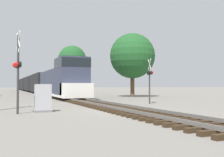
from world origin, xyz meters
name	(u,v)px	position (x,y,z in m)	size (l,w,h in m)	color
ground_plane	(122,111)	(0.00, 0.00, 0.00)	(400.00, 400.00, 0.00)	slate
rail_track_bed	(122,108)	(0.00, 0.00, 0.14)	(2.60, 160.00, 0.31)	#382819
freight_train	(33,84)	(0.00, 50.87, 1.92)	(2.98, 83.85, 4.39)	#33384C
crossing_signal_near	(17,67)	(-5.91, 0.44, 2.50)	(0.42, 1.01, 4.37)	#333333
crossing_signal_far	(150,75)	(4.65, 4.57, 2.35)	(0.55, 1.01, 3.72)	#333333
relay_cabinet	(43,98)	(-4.51, 0.98, 0.78)	(0.98, 0.64, 1.58)	slate
tree_far_right	(132,56)	(9.38, 16.98, 5.47)	(6.05, 6.05, 8.51)	brown
tree_deep_background	(72,60)	(7.35, 41.82, 7.17)	(6.14, 6.14, 10.26)	brown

